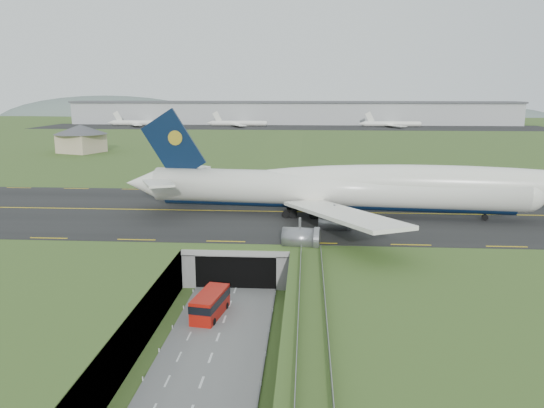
{
  "coord_description": "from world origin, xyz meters",
  "views": [
    {
      "loc": [
        10.24,
        -65.54,
        28.87
      ],
      "look_at": [
        4.57,
        20.0,
        10.42
      ],
      "focal_mm": 35.0,
      "sensor_mm": 36.0,
      "label": 1
    }
  ],
  "objects": [
    {
      "name": "ground",
      "position": [
        0.0,
        0.0,
        0.0
      ],
      "size": [
        900.0,
        900.0,
        0.0
      ],
      "primitive_type": "plane",
      "color": "#3B5522",
      "rests_on": "ground"
    },
    {
      "name": "airfield_deck",
      "position": [
        0.0,
        0.0,
        3.0
      ],
      "size": [
        800.0,
        800.0,
        6.0
      ],
      "primitive_type": "cube",
      "color": "gray",
      "rests_on": "ground"
    },
    {
      "name": "trench_road",
      "position": [
        0.0,
        -7.5,
        0.1
      ],
      "size": [
        12.0,
        75.0,
        0.2
      ],
      "primitive_type": "cube",
      "color": "slate",
      "rests_on": "ground"
    },
    {
      "name": "taxiway",
      "position": [
        0.0,
        33.0,
        6.09
      ],
      "size": [
        800.0,
        44.0,
        0.18
      ],
      "primitive_type": "cube",
      "color": "black",
      "rests_on": "airfield_deck"
    },
    {
      "name": "tunnel_portal",
      "position": [
        0.0,
        16.71,
        3.33
      ],
      "size": [
        17.0,
        22.3,
        6.0
      ],
      "color": "gray",
      "rests_on": "ground"
    },
    {
      "name": "guideway",
      "position": [
        11.0,
        -19.11,
        5.32
      ],
      "size": [
        3.0,
        53.0,
        7.05
      ],
      "color": "#A8A8A3",
      "rests_on": "ground"
    },
    {
      "name": "jumbo_jet",
      "position": [
        21.79,
        30.13,
        11.43
      ],
      "size": [
        94.87,
        60.77,
        20.18
      ],
      "rotation": [
        0.0,
        0.0,
        -0.09
      ],
      "color": "white",
      "rests_on": "ground"
    },
    {
      "name": "shuttle_tram",
      "position": [
        -2.01,
        -1.87,
        1.74
      ],
      "size": [
        4.2,
        8.19,
        3.18
      ],
      "rotation": [
        0.0,
        0.0,
        -0.17
      ],
      "color": "#AF150B",
      "rests_on": "ground"
    },
    {
      "name": "service_building",
      "position": [
        -73.64,
        126.69,
        12.19
      ],
      "size": [
        24.55,
        24.55,
        10.45
      ],
      "rotation": [
        0.0,
        0.0,
        -0.35
      ],
      "color": "#C8B290",
      "rests_on": "ground"
    },
    {
      "name": "cargo_terminal",
      "position": [
        -0.22,
        299.41,
        13.96
      ],
      "size": [
        320.0,
        67.0,
        15.6
      ],
      "color": "#B2B2B2",
      "rests_on": "ground"
    },
    {
      "name": "distant_hills",
      "position": [
        64.38,
        430.0,
        -4.0
      ],
      "size": [
        700.0,
        91.0,
        60.0
      ],
      "color": "slate",
      "rests_on": "ground"
    }
  ]
}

